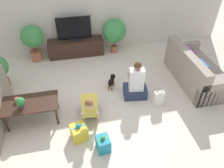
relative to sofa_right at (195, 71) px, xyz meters
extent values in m
plane|color=beige|center=(-2.40, -0.48, -0.31)|extent=(16.00, 16.00, 0.00)
cube|color=beige|center=(-2.40, 2.15, 0.99)|extent=(8.40, 0.06, 2.60)
cube|color=gray|center=(0.05, 0.00, -0.08)|extent=(0.90, 1.85, 0.44)
cube|color=gray|center=(-0.30, 0.00, 0.35)|extent=(0.20, 1.85, 0.42)
cube|color=gray|center=(0.05, -0.84, 0.01)|extent=(0.90, 0.16, 0.62)
cube|color=gray|center=(0.05, 0.84, 0.01)|extent=(0.90, 0.16, 0.62)
cube|color=#3366AD|center=(-0.10, -0.30, 0.29)|extent=(0.18, 0.34, 0.32)
cube|color=#9E4293|center=(-0.10, 0.30, 0.29)|extent=(0.18, 0.34, 0.32)
cube|color=#382319|center=(-3.85, -0.51, 0.14)|extent=(1.08, 0.59, 0.03)
cylinder|color=#382319|center=(-4.32, -0.75, -0.09)|extent=(0.04, 0.04, 0.43)
cylinder|color=#382319|center=(-3.37, -0.75, -0.09)|extent=(0.04, 0.04, 0.43)
cylinder|color=#382319|center=(-4.32, -0.28, -0.09)|extent=(0.04, 0.04, 0.43)
cylinder|color=#382319|center=(-3.37, -0.28, -0.09)|extent=(0.04, 0.04, 0.43)
cube|color=#382319|center=(-2.78, 1.87, -0.06)|extent=(1.57, 0.42, 0.49)
cube|color=black|center=(-2.78, 1.87, 0.21)|extent=(0.33, 0.20, 0.05)
cube|color=black|center=(-2.78, 1.87, 0.55)|extent=(0.95, 0.03, 0.63)
cylinder|color=#A36042|center=(-3.92, 1.82, -0.16)|extent=(0.31, 0.31, 0.30)
cylinder|color=brown|center=(-3.92, 1.82, 0.08)|extent=(0.06, 0.06, 0.18)
sphere|color=#3D8E47|center=(-3.92, 1.82, 0.43)|extent=(0.60, 0.60, 0.60)
cylinder|color=#A36042|center=(-4.65, 0.73, -0.20)|extent=(0.32, 0.32, 0.22)
cylinder|color=brown|center=(-4.65, 0.73, -0.01)|extent=(0.06, 0.06, 0.15)
cylinder|color=#A36042|center=(-1.65, 1.82, -0.21)|extent=(0.21, 0.21, 0.20)
cylinder|color=brown|center=(-1.65, 1.82, -0.01)|extent=(0.04, 0.04, 0.20)
sphere|color=#3D8E47|center=(-1.65, 1.82, 0.38)|extent=(0.67, 0.67, 0.67)
cube|color=#23232D|center=(-2.68, -0.52, -0.17)|extent=(0.33, 0.47, 0.28)
cube|color=gold|center=(-2.71, -0.80, 0.12)|extent=(0.37, 0.51, 0.45)
sphere|color=tan|center=(-2.72, -0.98, 0.33)|extent=(0.18, 0.18, 0.18)
sphere|color=brown|center=(-2.72, -0.98, 0.36)|extent=(0.16, 0.16, 0.16)
cylinder|color=tan|center=(-2.86, -0.89, -0.05)|extent=(0.09, 0.27, 0.39)
cylinder|color=tan|center=(-2.57, -0.91, -0.05)|extent=(0.09, 0.27, 0.39)
cube|color=#283351|center=(-1.60, -0.23, -0.19)|extent=(0.57, 0.47, 0.24)
cube|color=white|center=(-1.61, -0.29, 0.20)|extent=(0.35, 0.24, 0.54)
sphere|color=#8E6647|center=(-1.60, -0.28, 0.55)|extent=(0.17, 0.17, 0.17)
sphere|color=#472D19|center=(-1.61, -0.29, 0.58)|extent=(0.16, 0.16, 0.16)
cylinder|color=#8E6647|center=(-1.45, -0.11, 0.12)|extent=(0.09, 0.27, 0.06)
cylinder|color=#8E6647|center=(-1.70, -0.07, 0.12)|extent=(0.09, 0.27, 0.06)
ellipsoid|color=black|center=(-2.08, 0.14, -0.12)|extent=(0.24, 0.31, 0.15)
sphere|color=black|center=(-2.01, 0.30, -0.08)|extent=(0.13, 0.13, 0.13)
sphere|color=olive|center=(-1.99, 0.34, -0.09)|extent=(0.06, 0.06, 0.06)
cylinder|color=black|center=(-2.16, 0.00, -0.09)|extent=(0.06, 0.09, 0.09)
cylinder|color=olive|center=(-2.01, 0.21, -0.25)|extent=(0.03, 0.03, 0.11)
cylinder|color=olive|center=(-2.08, 0.24, -0.25)|extent=(0.03, 0.03, 0.11)
cylinder|color=olive|center=(-2.09, 0.05, -0.25)|extent=(0.03, 0.03, 0.11)
cylinder|color=olive|center=(-2.16, 0.08, -0.25)|extent=(0.03, 0.03, 0.11)
cube|color=teal|center=(-2.57, -1.52, -0.16)|extent=(0.26, 0.29, 0.28)
cube|color=#2D934C|center=(-2.57, -1.52, -0.16)|extent=(0.23, 0.06, 0.28)
sphere|color=#2D934C|center=(-2.57, -1.52, 0.00)|extent=(0.08, 0.08, 0.08)
cube|color=yellow|center=(-2.97, -1.18, -0.16)|extent=(0.34, 0.35, 0.29)
cube|color=teal|center=(-2.97, -1.18, -0.16)|extent=(0.28, 0.10, 0.30)
sphere|color=teal|center=(-2.97, -1.18, 0.01)|extent=(0.10, 0.10, 0.10)
cube|color=white|center=(-1.20, -0.66, -0.11)|extent=(0.22, 0.13, 0.39)
torus|color=#4C3823|center=(-1.20, -0.66, 0.10)|extent=(0.14, 0.14, 0.01)
cylinder|color=#B23D38|center=(-4.08, -0.43, 0.20)|extent=(0.08, 0.08, 0.09)
torus|color=#B23D38|center=(-4.03, -0.43, 0.20)|extent=(0.06, 0.01, 0.06)
cylinder|color=#4C4C51|center=(-3.98, -0.60, 0.19)|extent=(0.11, 0.11, 0.07)
sphere|color=#337F3D|center=(-3.98, -0.60, 0.29)|extent=(0.17, 0.17, 0.17)
camera|label=1|loc=(-2.90, -3.87, 3.13)|focal=35.00mm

